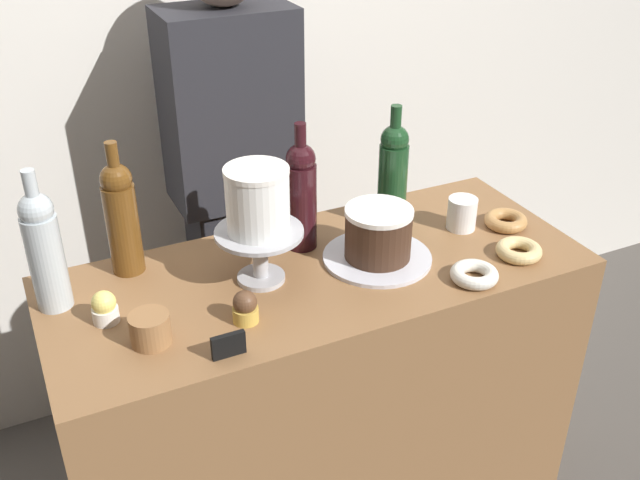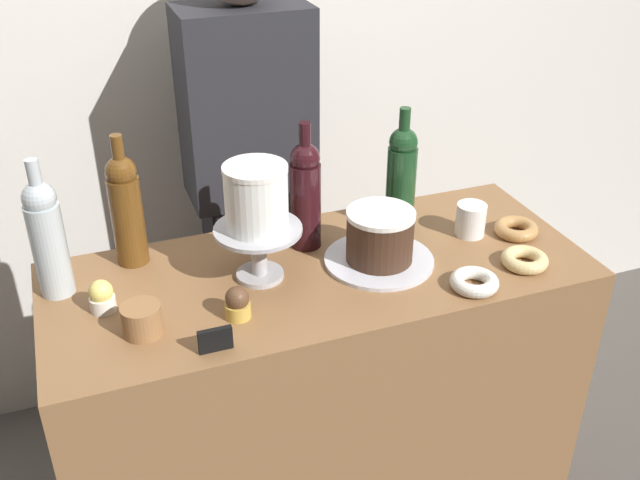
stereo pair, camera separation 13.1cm
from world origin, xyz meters
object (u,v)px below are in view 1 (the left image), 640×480
at_px(wine_bottle_dark_red, 301,194).
at_px(donut_maple, 506,221).
at_px(cake_stand_pedestal, 260,247).
at_px(wine_bottle_amber, 121,216).
at_px(donut_glazed, 519,251).
at_px(cupcake_lemon, 105,308).
at_px(coffee_cup_ceramic, 462,213).
at_px(white_layer_cake, 257,200).
at_px(wine_bottle_green, 393,173).
at_px(barista_figure, 236,199).
at_px(wine_bottle_clear, 44,249).
at_px(donut_sugar, 474,274).
at_px(cupcake_chocolate, 245,307).
at_px(chocolate_round_cake, 378,233).
at_px(price_sign_chalkboard, 228,345).
at_px(cookie_stack, 150,329).

xyz_separation_m(wine_bottle_dark_red, donut_maple, (0.53, -0.14, -0.13)).
height_order(cake_stand_pedestal, wine_bottle_amber, wine_bottle_amber).
bearing_deg(donut_glazed, donut_maple, 63.87).
xyz_separation_m(cupcake_lemon, donut_glazed, (0.97, -0.16, -0.02)).
bearing_deg(coffee_cup_ceramic, white_layer_cake, -179.24).
xyz_separation_m(cake_stand_pedestal, wine_bottle_green, (0.41, 0.11, 0.06)).
height_order(cake_stand_pedestal, cupcake_lemon, cake_stand_pedestal).
bearing_deg(donut_glazed, barista_figure, 125.08).
xyz_separation_m(cake_stand_pedestal, wine_bottle_clear, (-0.45, 0.10, 0.06)).
bearing_deg(wine_bottle_dark_red, donut_sugar, -47.17).
bearing_deg(cupcake_chocolate, wine_bottle_amber, 119.74).
distance_m(wine_bottle_green, donut_sugar, 0.35).
distance_m(chocolate_round_cake, barista_figure, 0.59).
relative_size(cupcake_chocolate, coffee_cup_ceramic, 0.87).
relative_size(donut_maple, donut_sugar, 1.00).
height_order(cupcake_chocolate, donut_sugar, cupcake_chocolate).
bearing_deg(wine_bottle_green, wine_bottle_amber, 174.56).
xyz_separation_m(cake_stand_pedestal, wine_bottle_dark_red, (0.15, 0.10, 0.06)).
bearing_deg(wine_bottle_green, price_sign_chalkboard, -149.01).
bearing_deg(barista_figure, cake_stand_pedestal, -103.11).
distance_m(cake_stand_pedestal, white_layer_cake, 0.12).
height_order(donut_maple, price_sign_chalkboard, price_sign_chalkboard).
relative_size(wine_bottle_dark_red, price_sign_chalkboard, 4.65).
relative_size(donut_maple, coffee_cup_ceramic, 1.32).
bearing_deg(white_layer_cake, cupcake_chocolate, -122.94).
bearing_deg(donut_maple, cookie_stack, -174.83).
bearing_deg(cookie_stack, wine_bottle_dark_red, 27.17).
bearing_deg(cupcake_lemon, donut_maple, -1.38).
relative_size(chocolate_round_cake, donut_glazed, 1.46).
height_order(white_layer_cake, coffee_cup_ceramic, white_layer_cake).
height_order(cake_stand_pedestal, white_layer_cake, white_layer_cake).
distance_m(white_layer_cake, wine_bottle_amber, 0.33).
distance_m(chocolate_round_cake, wine_bottle_green, 0.20).
xyz_separation_m(wine_bottle_dark_red, donut_glazed, (0.46, -0.28, -0.13)).
bearing_deg(wine_bottle_dark_red, donut_maple, -14.71).
bearing_deg(chocolate_round_cake, cupcake_lemon, 177.69).
bearing_deg(cookie_stack, price_sign_chalkboard, -40.53).
height_order(wine_bottle_amber, coffee_cup_ceramic, wine_bottle_amber).
xyz_separation_m(cupcake_chocolate, donut_sugar, (0.53, -0.08, -0.02)).
bearing_deg(chocolate_round_cake, cupcake_chocolate, -165.08).
bearing_deg(donut_maple, price_sign_chalkboard, -166.73).
bearing_deg(cupcake_chocolate, donut_maple, 7.57).
bearing_deg(wine_bottle_clear, barista_figure, 36.63).
bearing_deg(price_sign_chalkboard, wine_bottle_dark_red, 47.21).
height_order(white_layer_cake, donut_maple, white_layer_cake).
xyz_separation_m(cake_stand_pedestal, coffee_cup_ceramic, (0.56, 0.01, -0.05)).
height_order(donut_maple, barista_figure, barista_figure).
bearing_deg(wine_bottle_amber, donut_sugar, -28.76).
distance_m(wine_bottle_clear, coffee_cup_ceramic, 1.02).
height_order(white_layer_cake, donut_sugar, white_layer_cake).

